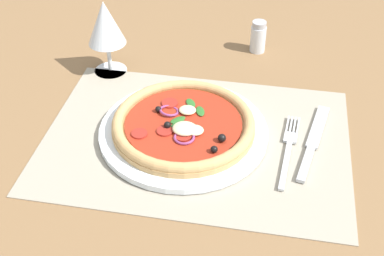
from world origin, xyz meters
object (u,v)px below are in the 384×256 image
at_px(fork, 289,147).
at_px(wine_glass, 106,25).
at_px(pizza, 183,124).
at_px(knife, 314,141).
at_px(plate, 184,131).
at_px(pepper_shaker, 258,37).

bearing_deg(fork, wine_glass, 68.49).
xyz_separation_m(pizza, knife, (0.21, 0.02, -0.02)).
bearing_deg(knife, fork, 130.58).
distance_m(pizza, knife, 0.22).
height_order(plate, pizza, pizza).
relative_size(knife, wine_glass, 1.34).
bearing_deg(knife, plate, 105.91).
bearing_deg(pepper_shaker, plate, -108.27).
bearing_deg(wine_glass, plate, -43.39).
distance_m(pizza, wine_glass, 0.26).
bearing_deg(pepper_shaker, pizza, -108.24).
bearing_deg(wine_glass, knife, -21.18).
bearing_deg(pizza, pepper_shaker, 71.76).
bearing_deg(knife, pepper_shaker, 33.47).
xyz_separation_m(fork, knife, (0.04, 0.02, 0.00)).
distance_m(knife, pepper_shaker, 0.31).
bearing_deg(pizza, knife, 4.74).
xyz_separation_m(plate, fork, (0.18, -0.00, -0.00)).
bearing_deg(pizza, fork, -1.43).
bearing_deg(fork, pizza, 93.30).
height_order(plate, fork, plate).
relative_size(plate, pepper_shaker, 4.21).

